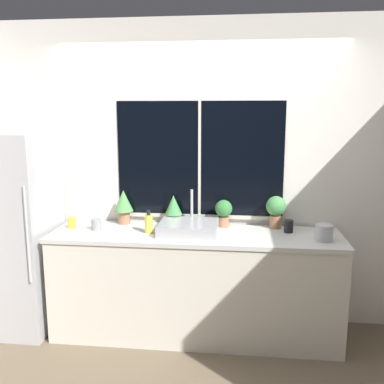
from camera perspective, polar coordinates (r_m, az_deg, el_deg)
ground_plane at (r=3.67m, az=-0.10°, el=-20.59°), size 14.00×14.00×0.00m
wall_back at (r=3.86m, az=1.06°, el=2.41°), size 8.00×0.09×2.70m
wall_left at (r=5.31m, az=-22.45°, el=3.85°), size 0.06×7.00×2.70m
counter at (r=3.74m, az=0.45°, el=-12.18°), size 2.42×0.64×0.91m
refrigerator at (r=4.05m, az=-22.68°, el=-5.07°), size 0.66×0.65×1.73m
sink at (r=3.59m, az=-0.45°, el=-4.74°), size 0.49×0.46×0.33m
potted_plant_far_left at (r=3.90m, az=-9.11°, el=-1.58°), size 0.17×0.17×0.31m
potted_plant_center_left at (r=3.81m, az=-2.49°, el=-2.11°), size 0.16×0.16×0.27m
potted_plant_center_right at (r=3.77m, az=4.23°, el=-2.57°), size 0.15×0.15×0.24m
potted_plant_far_right at (r=3.77m, az=11.12°, el=-2.21°), size 0.17×0.17×0.28m
soap_bottle at (r=3.59m, az=-5.79°, el=-4.18°), size 0.07×0.07×0.20m
mug_yellow at (r=3.87m, az=-15.71°, el=-3.97°), size 0.07×0.07×0.10m
mug_black at (r=3.69m, az=12.76°, el=-4.48°), size 0.08×0.08×0.10m
mug_grey at (r=3.76m, az=-12.65°, el=-4.24°), size 0.08×0.08×0.10m
kettle at (r=3.53m, az=17.18°, el=-5.10°), size 0.14×0.14×0.14m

